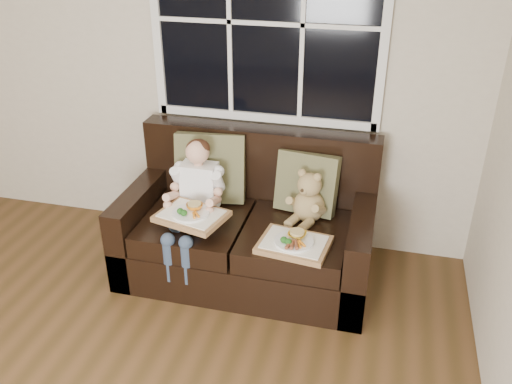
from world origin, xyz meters
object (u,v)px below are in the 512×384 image
(teddy_bear, at_px, (309,200))
(tray_right, at_px, (294,243))
(loveseat, at_px, (249,231))
(child, at_px, (195,193))
(tray_left, at_px, (192,215))

(teddy_bear, relative_size, tray_right, 0.81)
(loveseat, distance_m, teddy_bear, 0.50)
(tray_right, bearing_deg, child, 170.12)
(tray_left, bearing_deg, teddy_bear, 38.77)
(teddy_bear, bearing_deg, child, -150.07)
(tray_right, bearing_deg, teddy_bear, 92.07)
(tray_right, bearing_deg, tray_left, -175.19)
(loveseat, height_order, tray_right, loveseat)
(child, bearing_deg, teddy_bear, 10.15)
(child, xyz_separation_m, teddy_bear, (0.75, 0.13, -0.03))
(loveseat, relative_size, tray_right, 3.64)
(loveseat, height_order, tray_left, loveseat)
(tray_left, height_order, tray_right, tray_left)
(loveseat, relative_size, tray_left, 3.49)
(loveseat, xyz_separation_m, tray_right, (0.38, -0.33, 0.17))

